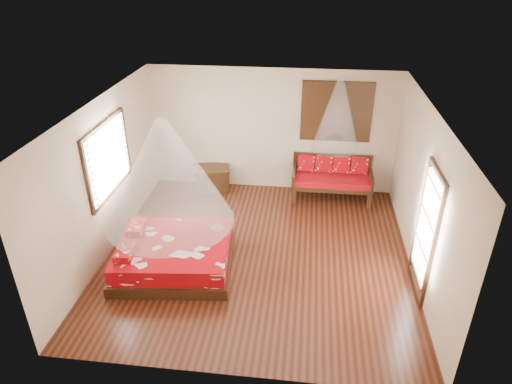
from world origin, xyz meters
TOP-DOWN VIEW (x-y plane):
  - room at (0.00, 0.00)m, footprint 5.54×5.54m
  - bed at (-1.43, -0.54)m, footprint 2.16×2.00m
  - daybed at (1.38, 2.38)m, footprint 1.76×0.78m
  - storage_chest at (-1.36, 2.45)m, footprint 0.92×0.77m
  - shutter_panel at (1.38, 2.72)m, footprint 1.52×0.06m
  - window_left at (-2.71, 0.20)m, footprint 0.10×1.74m
  - glazed_door at (2.72, -0.60)m, footprint 0.08×1.02m
  - wine_tray at (-0.74, -0.02)m, footprint 0.25×0.25m
  - mosquito_net_main at (-1.41, -0.54)m, footprint 2.14×2.14m
  - mosquito_net_daybed at (1.38, 2.25)m, footprint 0.99×0.99m

SIDE VIEW (x-z plane):
  - bed at x=-1.43m, z-range -0.07..0.57m
  - storage_chest at x=-1.36m, z-range 0.00..0.55m
  - daybed at x=1.38m, z-range 0.05..0.99m
  - wine_tray at x=-0.74m, z-range 0.45..0.66m
  - glazed_door at x=2.72m, z-range -0.01..2.15m
  - room at x=0.00m, z-range -0.02..2.82m
  - window_left at x=-2.71m, z-range 1.03..2.37m
  - mosquito_net_main at x=-1.41m, z-range 0.95..2.75m
  - shutter_panel at x=1.38m, z-range 1.24..2.56m
  - mosquito_net_daybed at x=1.38m, z-range 1.25..2.75m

